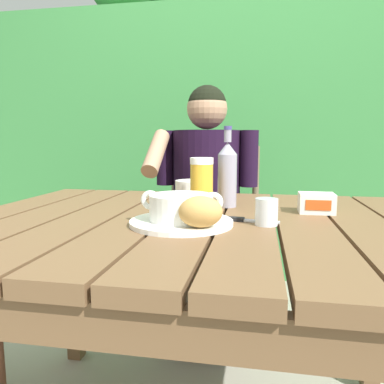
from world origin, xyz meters
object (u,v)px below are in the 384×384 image
(butter_tub, at_px, (316,203))
(diner_bowl, at_px, (193,188))
(water_glass_small, at_px, (266,212))
(person_eating, at_px, (205,193))
(serving_plate, at_px, (181,222))
(soup_bowl, at_px, (181,207))
(chair_near_diner, at_px, (211,233))
(beer_glass, at_px, (201,184))
(beer_bottle, at_px, (227,173))
(table_knife, at_px, (243,220))
(bread_roll, at_px, (201,212))

(butter_tub, height_order, diner_bowl, same)
(water_glass_small, bearing_deg, person_eating, 109.14)
(person_eating, height_order, serving_plate, person_eating)
(soup_bowl, bearing_deg, diner_bowl, 96.86)
(serving_plate, bearing_deg, soup_bowl, -104.04)
(butter_tub, bearing_deg, soup_bowl, -148.31)
(person_eating, bearing_deg, chair_near_diner, 89.17)
(person_eating, distance_m, beer_glass, 0.62)
(beer_bottle, distance_m, water_glass_small, 0.28)
(serving_plate, xyz_separation_m, table_knife, (0.15, 0.07, -0.00))
(chair_near_diner, xyz_separation_m, soup_bowl, (0.06, -1.02, 0.33))
(chair_near_diner, height_order, butter_tub, chair_near_diner)
(serving_plate, relative_size, beer_glass, 1.65)
(soup_bowl, bearing_deg, bread_roll, -49.40)
(water_glass_small, relative_size, table_knife, 0.43)
(bread_roll, distance_m, beer_glass, 0.29)
(soup_bowl, relative_size, table_knife, 1.34)
(person_eating, distance_m, soup_bowl, 0.83)
(beer_glass, height_order, table_knife, beer_glass)
(bread_roll, height_order, table_knife, bread_roll)
(person_eating, xyz_separation_m, beer_glass, (0.08, -0.61, 0.12))
(water_glass_small, bearing_deg, beer_glass, 137.47)
(diner_bowl, bearing_deg, serving_plate, -83.14)
(table_knife, distance_m, diner_bowl, 0.47)
(beer_glass, bearing_deg, soup_bowl, -93.99)
(serving_plate, relative_size, table_knife, 1.67)
(serving_plate, bearing_deg, person_eating, 94.26)
(beer_glass, height_order, diner_bowl, beer_glass)
(water_glass_small, relative_size, butter_tub, 0.68)
(beer_bottle, bearing_deg, serving_plate, -108.12)
(beer_glass, distance_m, water_glass_small, 0.27)
(soup_bowl, bearing_deg, serving_plate, 75.96)
(beer_glass, xyz_separation_m, water_glass_small, (0.20, -0.18, -0.05))
(table_knife, bearing_deg, beer_glass, 132.84)
(bread_roll, xyz_separation_m, beer_bottle, (0.03, 0.35, 0.06))
(bread_roll, distance_m, table_knife, 0.17)
(serving_plate, height_order, diner_bowl, diner_bowl)
(diner_bowl, bearing_deg, water_glass_small, -59.05)
(beer_bottle, height_order, butter_tub, beer_bottle)
(table_knife, bearing_deg, water_glass_small, -28.53)
(person_eating, xyz_separation_m, bread_roll, (0.12, -0.89, 0.09))
(serving_plate, xyz_separation_m, diner_bowl, (-0.06, 0.48, 0.02))
(soup_bowl, height_order, bread_roll, same)
(chair_near_diner, relative_size, soup_bowl, 4.43)
(beer_bottle, height_order, water_glass_small, beer_bottle)
(soup_bowl, xyz_separation_m, bread_roll, (0.06, -0.07, 0.00))
(butter_tub, bearing_deg, table_knife, -143.03)
(butter_tub, distance_m, table_knife, 0.26)
(serving_plate, bearing_deg, diner_bowl, 96.86)
(person_eating, height_order, diner_bowl, person_eating)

